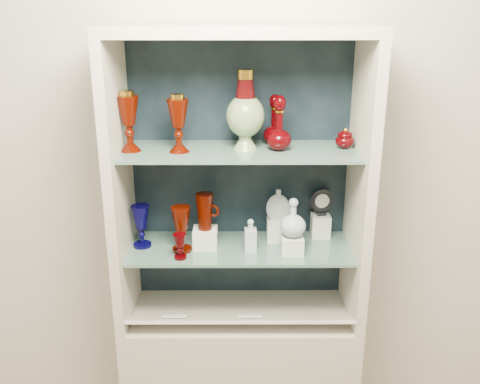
{
  "coord_description": "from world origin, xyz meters",
  "views": [
    {
      "loc": [
        -0.0,
        -0.49,
        2.01
      ],
      "look_at": [
        0.0,
        1.53,
        1.3
      ],
      "focal_mm": 40.0,
      "sensor_mm": 36.0,
      "label": 1
    }
  ],
  "objects_px": {
    "ruby_decanter_a": "(274,117)",
    "flat_flask": "(278,205)",
    "clear_square_bottle": "(251,235)",
    "ruby_goblet_small": "(180,246)",
    "pedestal_lamp_right": "(178,123)",
    "cobalt_goblet": "(141,226)",
    "ruby_goblet_tall": "(181,229)",
    "ruby_decanter_b": "(279,122)",
    "enamel_urn": "(245,110)",
    "pedestal_lamp_left": "(129,121)",
    "lidded_bowl": "(345,138)",
    "cameo_medallion": "(322,202)",
    "clear_round_decanter": "(293,219)",
    "ruby_pitcher": "(205,212)"
  },
  "relations": [
    {
      "from": "ruby_decanter_a",
      "to": "flat_flask",
      "type": "bearing_deg",
      "value": -39.03
    },
    {
      "from": "clear_square_bottle",
      "to": "ruby_goblet_small",
      "type": "bearing_deg",
      "value": -166.24
    },
    {
      "from": "pedestal_lamp_right",
      "to": "cobalt_goblet",
      "type": "distance_m",
      "value": 0.48
    },
    {
      "from": "clear_square_bottle",
      "to": "ruby_goblet_tall",
      "type": "bearing_deg",
      "value": 179.56
    },
    {
      "from": "clear_square_bottle",
      "to": "flat_flask",
      "type": "xyz_separation_m",
      "value": [
        0.12,
        0.11,
        0.09
      ]
    },
    {
      "from": "pedestal_lamp_right",
      "to": "ruby_decanter_b",
      "type": "bearing_deg",
      "value": 3.18
    },
    {
      "from": "pedestal_lamp_right",
      "to": "enamel_urn",
      "type": "height_order",
      "value": "enamel_urn"
    },
    {
      "from": "pedestal_lamp_left",
      "to": "ruby_decanter_a",
      "type": "distance_m",
      "value": 0.58
    },
    {
      "from": "ruby_decanter_b",
      "to": "lidded_bowl",
      "type": "bearing_deg",
      "value": 6.89
    },
    {
      "from": "lidded_bowl",
      "to": "pedestal_lamp_right",
      "type": "bearing_deg",
      "value": -175.32
    },
    {
      "from": "ruby_decanter_a",
      "to": "ruby_goblet_small",
      "type": "bearing_deg",
      "value": -152.38
    },
    {
      "from": "cobalt_goblet",
      "to": "clear_square_bottle",
      "type": "relative_size",
      "value": 1.29
    },
    {
      "from": "pedestal_lamp_right",
      "to": "clear_square_bottle",
      "type": "bearing_deg",
      "value": -1.93
    },
    {
      "from": "cameo_medallion",
      "to": "clear_round_decanter",
      "type": "bearing_deg",
      "value": -138.47
    },
    {
      "from": "clear_square_bottle",
      "to": "ruby_decanter_b",
      "type": "bearing_deg",
      "value": 15.82
    },
    {
      "from": "pedestal_lamp_left",
      "to": "clear_square_bottle",
      "type": "bearing_deg",
      "value": -2.84
    },
    {
      "from": "pedestal_lamp_right",
      "to": "cobalt_goblet",
      "type": "bearing_deg",
      "value": 168.17
    },
    {
      "from": "pedestal_lamp_left",
      "to": "lidded_bowl",
      "type": "relative_size",
      "value": 2.76
    },
    {
      "from": "pedestal_lamp_left",
      "to": "ruby_goblet_small",
      "type": "bearing_deg",
      "value": -26.11
    },
    {
      "from": "ruby_goblet_small",
      "to": "clear_square_bottle",
      "type": "height_order",
      "value": "clear_square_bottle"
    },
    {
      "from": "ruby_pitcher",
      "to": "pedestal_lamp_right",
      "type": "bearing_deg",
      "value": -143.0
    },
    {
      "from": "ruby_pitcher",
      "to": "clear_round_decanter",
      "type": "bearing_deg",
      "value": 7.82
    },
    {
      "from": "lidded_bowl",
      "to": "ruby_pitcher",
      "type": "relative_size",
      "value": 0.55
    },
    {
      "from": "lidded_bowl",
      "to": "clear_square_bottle",
      "type": "xyz_separation_m",
      "value": [
        -0.37,
        -0.06,
        -0.39
      ]
    },
    {
      "from": "ruby_goblet_tall",
      "to": "cameo_medallion",
      "type": "bearing_deg",
      "value": 13.7
    },
    {
      "from": "pedestal_lamp_right",
      "to": "ruby_decanter_a",
      "type": "height_order",
      "value": "ruby_decanter_a"
    },
    {
      "from": "lidded_bowl",
      "to": "clear_round_decanter",
      "type": "xyz_separation_m",
      "value": [
        -0.2,
        -0.08,
        -0.31
      ]
    },
    {
      "from": "ruby_goblet_small",
      "to": "cameo_medallion",
      "type": "bearing_deg",
      "value": 20.03
    },
    {
      "from": "cobalt_goblet",
      "to": "ruby_pitcher",
      "type": "relative_size",
      "value": 1.17
    },
    {
      "from": "lidded_bowl",
      "to": "flat_flask",
      "type": "bearing_deg",
      "value": 169.46
    },
    {
      "from": "flat_flask",
      "to": "ruby_decanter_a",
      "type": "bearing_deg",
      "value": 154.84
    },
    {
      "from": "pedestal_lamp_right",
      "to": "ruby_goblet_tall",
      "type": "height_order",
      "value": "pedestal_lamp_right"
    },
    {
      "from": "enamel_urn",
      "to": "ruby_decanter_a",
      "type": "bearing_deg",
      "value": 33.46
    },
    {
      "from": "pedestal_lamp_right",
      "to": "cameo_medallion",
      "type": "xyz_separation_m",
      "value": [
        0.59,
        0.14,
        -0.37
      ]
    },
    {
      "from": "cobalt_goblet",
      "to": "ruby_goblet_tall",
      "type": "relative_size",
      "value": 0.94
    },
    {
      "from": "cobalt_goblet",
      "to": "clear_round_decanter",
      "type": "xyz_separation_m",
      "value": [
        0.62,
        -0.06,
        0.06
      ]
    },
    {
      "from": "ruby_goblet_small",
      "to": "clear_round_decanter",
      "type": "bearing_deg",
      "value": 6.83
    },
    {
      "from": "pedestal_lamp_right",
      "to": "clear_square_bottle",
      "type": "distance_m",
      "value": 0.54
    },
    {
      "from": "ruby_decanter_b",
      "to": "ruby_goblet_tall",
      "type": "distance_m",
      "value": 0.59
    },
    {
      "from": "pedestal_lamp_left",
      "to": "ruby_pitcher",
      "type": "xyz_separation_m",
      "value": [
        0.28,
        0.02,
        -0.38
      ]
    },
    {
      "from": "ruby_decanter_b",
      "to": "cobalt_goblet",
      "type": "xyz_separation_m",
      "value": [
        -0.56,
        0.02,
        -0.44
      ]
    },
    {
      "from": "enamel_urn",
      "to": "ruby_decanter_a",
      "type": "xyz_separation_m",
      "value": [
        0.12,
        0.08,
        -0.04
      ]
    },
    {
      "from": "lidded_bowl",
      "to": "flat_flask",
      "type": "relative_size",
      "value": 0.59
    },
    {
      "from": "pedestal_lamp_left",
      "to": "pedestal_lamp_right",
      "type": "xyz_separation_m",
      "value": [
        0.19,
        -0.01,
        -0.01
      ]
    },
    {
      "from": "lidded_bowl",
      "to": "ruby_goblet_small",
      "type": "distance_m",
      "value": 0.78
    },
    {
      "from": "pedestal_lamp_left",
      "to": "clear_round_decanter",
      "type": "xyz_separation_m",
      "value": [
        0.64,
        -0.04,
        -0.39
      ]
    },
    {
      "from": "ruby_goblet_tall",
      "to": "ruby_pitcher",
      "type": "xyz_separation_m",
      "value": [
        0.09,
        0.04,
        0.06
      ]
    },
    {
      "from": "flat_flask",
      "to": "clear_round_decanter",
      "type": "relative_size",
      "value": 0.91
    },
    {
      "from": "pedestal_lamp_right",
      "to": "enamel_urn",
      "type": "bearing_deg",
      "value": 9.13
    },
    {
      "from": "enamel_urn",
      "to": "ruby_decanter_b",
      "type": "distance_m",
      "value": 0.14
    }
  ]
}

